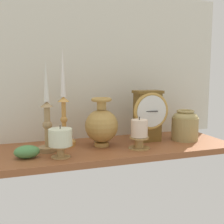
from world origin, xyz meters
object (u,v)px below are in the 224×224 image
object	(u,v)px
candlestick_tall_center	(64,116)
pillar_candle_near_clock	(60,140)
candlestick_tall_left	(47,122)
pillar_candle_front	(139,133)
brass_vase_bulbous	(102,125)
mantel_clock	(148,115)
brass_vase_jar	(185,125)

from	to	relation	value
candlestick_tall_center	pillar_candle_near_clock	distance (cm)	17.81
candlestick_tall_left	pillar_candle_front	size ratio (longest dim) A/B	2.74
candlestick_tall_left	brass_vase_bulbous	size ratio (longest dim) A/B	1.76
mantel_clock	candlestick_tall_left	world-z (taller)	candlestick_tall_left
candlestick_tall_left	pillar_candle_near_clock	xyz separation A→B (cm)	(3.32, -9.45, -5.21)
pillar_candle_front	candlestick_tall_center	bearing A→B (deg)	151.90
candlestick_tall_left	mantel_clock	bearing A→B (deg)	3.47
pillar_candle_near_clock	candlestick_tall_left	bearing A→B (deg)	109.37
mantel_clock	brass_vase_jar	world-z (taller)	mantel_clock
candlestick_tall_left	candlestick_tall_center	distance (cm)	10.15
pillar_candle_front	brass_vase_bulbous	bearing A→B (deg)	145.66
mantel_clock	candlestick_tall_left	distance (cm)	43.46
candlestick_tall_center	candlestick_tall_left	bearing A→B (deg)	-137.34
pillar_candle_front	pillar_candle_near_clock	bearing A→B (deg)	-176.61
brass_vase_bulbous	brass_vase_jar	size ratio (longest dim) A/B	1.47
pillar_candle_front	pillar_candle_near_clock	size ratio (longest dim) A/B	1.11
candlestick_tall_center	pillar_candle_near_clock	size ratio (longest dim) A/B	3.45
brass_vase_bulbous	pillar_candle_near_clock	bearing A→B (deg)	-150.12
mantel_clock	candlestick_tall_center	world-z (taller)	candlestick_tall_center
brass_vase_bulbous	brass_vase_jar	world-z (taller)	brass_vase_bulbous
mantel_clock	candlestick_tall_center	bearing A→B (deg)	173.29
brass_vase_jar	pillar_candle_near_clock	world-z (taller)	brass_vase_jar
mantel_clock	candlestick_tall_left	size ratio (longest dim) A/B	0.63
candlestick_tall_center	pillar_candle_near_clock	bearing A→B (deg)	-104.20
candlestick_tall_center	brass_vase_jar	size ratio (longest dim) A/B	2.95
mantel_clock	pillar_candle_near_clock	world-z (taller)	mantel_clock
brass_vase_bulbous	pillar_candle_front	bearing A→B (deg)	-34.34
candlestick_tall_left	candlestick_tall_center	bearing A→B (deg)	42.66
mantel_clock	pillar_candle_front	size ratio (longest dim) A/B	1.74
mantel_clock	brass_vase_jar	distance (cm)	17.38
brass_vase_bulbous	pillar_candle_near_clock	size ratio (longest dim) A/B	1.72
candlestick_tall_center	pillar_candle_front	world-z (taller)	candlestick_tall_center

